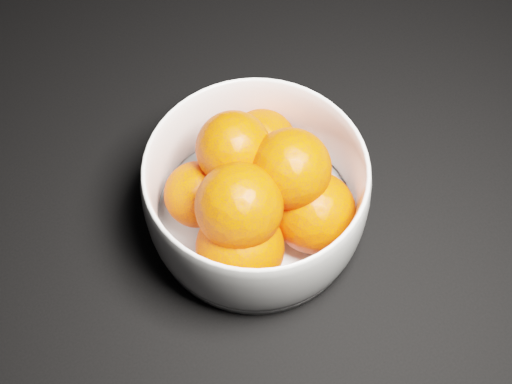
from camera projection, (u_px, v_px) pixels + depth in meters
bowl at (256, 195)px, 0.60m from camera, size 0.19×0.19×0.09m
orange_pile at (258, 194)px, 0.59m from camera, size 0.14×0.15×0.11m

